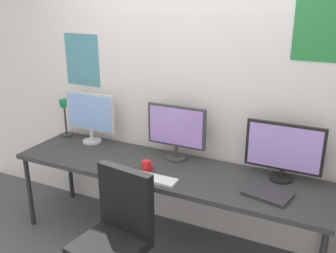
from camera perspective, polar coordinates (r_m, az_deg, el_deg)
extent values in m
cube|color=silver|center=(3.36, 2.77, 5.27)|extent=(5.06, 0.10, 2.60)
cube|color=#287F3D|center=(2.96, 21.59, 14.05)|extent=(0.34, 0.01, 0.52)
cube|color=teal|center=(3.82, -12.68, 9.69)|extent=(0.39, 0.01, 0.49)
cube|color=#333333|center=(3.20, -0.39, -6.53)|extent=(2.66, 0.68, 0.04)
cylinder|color=#262628|center=(3.86, -19.96, -9.14)|extent=(0.04, 0.04, 0.70)
cylinder|color=#262628|center=(4.23, -14.42, -5.96)|extent=(0.04, 0.04, 0.70)
cylinder|color=#262628|center=(3.37, 22.62, -13.96)|extent=(0.04, 0.04, 0.70)
cube|color=black|center=(2.77, -8.72, -17.39)|extent=(0.50, 0.50, 0.08)
cube|color=black|center=(2.73, -6.32, -10.78)|extent=(0.45, 0.13, 0.48)
cylinder|color=silver|center=(3.79, -11.25, -2.14)|extent=(0.18, 0.18, 0.02)
cylinder|color=silver|center=(3.77, -11.31, -1.26)|extent=(0.03, 0.03, 0.11)
cube|color=silver|center=(3.70, -11.51, 2.19)|extent=(0.53, 0.03, 0.37)
cube|color=#8CB2F2|center=(3.69, -11.66, 2.12)|extent=(0.49, 0.01, 0.33)
cylinder|color=#38383D|center=(3.36, 1.20, -4.66)|extent=(0.18, 0.18, 0.02)
cylinder|color=#38383D|center=(3.33, 1.21, -3.71)|extent=(0.03, 0.03, 0.10)
cube|color=#38383D|center=(3.25, 1.27, 0.06)|extent=(0.53, 0.03, 0.36)
cube|color=#B28CE5|center=(3.24, 1.15, -0.03)|extent=(0.49, 0.01, 0.32)
cylinder|color=black|center=(3.13, 16.47, -7.42)|extent=(0.18, 0.18, 0.02)
cylinder|color=black|center=(3.11, 16.54, -6.72)|extent=(0.03, 0.03, 0.06)
cube|color=black|center=(3.03, 16.96, -2.95)|extent=(0.58, 0.03, 0.37)
cube|color=#B28CE5|center=(3.01, 16.90, -3.06)|extent=(0.54, 0.01, 0.34)
cylinder|color=#333333|center=(4.01, -14.87, -1.24)|extent=(0.11, 0.11, 0.02)
cylinder|color=#333333|center=(3.95, -15.10, 1.29)|extent=(0.02, 0.02, 0.35)
cone|color=#1E8C4C|center=(3.88, -15.61, 3.64)|extent=(0.11, 0.14, 0.14)
cube|color=silver|center=(3.00, -2.36, -7.74)|extent=(0.40, 0.13, 0.02)
ellipsoid|color=silver|center=(3.25, -9.82, -5.68)|extent=(0.06, 0.10, 0.03)
cube|color=#2D2D2D|center=(2.87, 14.64, -9.70)|extent=(0.36, 0.28, 0.02)
cylinder|color=red|center=(3.13, -3.25, -5.86)|extent=(0.08, 0.08, 0.09)
torus|color=red|center=(3.11, -2.60, -6.00)|extent=(0.06, 0.01, 0.06)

